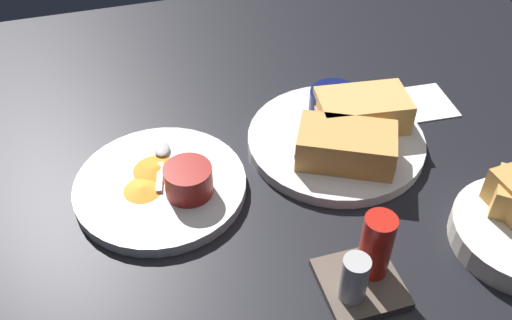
# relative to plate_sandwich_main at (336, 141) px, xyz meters

# --- Properties ---
(ground_plane) EXTENTS (1.10, 1.10, 0.03)m
(ground_plane) POSITION_rel_plate_sandwich_main_xyz_m (0.03, 0.03, -0.02)
(ground_plane) COLOR black
(plate_sandwich_main) EXTENTS (0.26, 0.26, 0.02)m
(plate_sandwich_main) POSITION_rel_plate_sandwich_main_xyz_m (0.00, 0.00, 0.00)
(plate_sandwich_main) COLOR silver
(plate_sandwich_main) RESTS_ON ground_plane
(sandwich_half_near) EXTENTS (0.15, 0.13, 0.05)m
(sandwich_half_near) POSITION_rel_plate_sandwich_main_xyz_m (0.01, 0.05, 0.03)
(sandwich_half_near) COLOR tan
(sandwich_half_near) RESTS_ON plate_sandwich_main
(sandwich_half_far) EXTENTS (0.14, 0.09, 0.05)m
(sandwich_half_far) POSITION_rel_plate_sandwich_main_xyz_m (-0.05, -0.02, 0.03)
(sandwich_half_far) COLOR tan
(sandwich_half_far) RESTS_ON plate_sandwich_main
(ramekin_dark_sauce) EXTENTS (0.07, 0.07, 0.04)m
(ramekin_dark_sauce) POSITION_rel_plate_sandwich_main_xyz_m (-0.02, -0.05, 0.03)
(ramekin_dark_sauce) COLOR #0C144C
(ramekin_dark_sauce) RESTS_ON plate_sandwich_main
(spoon_by_dark_ramekin) EXTENTS (0.06, 0.09, 0.01)m
(spoon_by_dark_ramekin) POSITION_rel_plate_sandwich_main_xyz_m (0.01, -0.00, 0.01)
(spoon_by_dark_ramekin) COLOR silver
(spoon_by_dark_ramekin) RESTS_ON plate_sandwich_main
(plate_chips_companion) EXTENTS (0.23, 0.23, 0.02)m
(plate_chips_companion) POSITION_rel_plate_sandwich_main_xyz_m (0.26, 0.02, 0.00)
(plate_chips_companion) COLOR silver
(plate_chips_companion) RESTS_ON ground_plane
(ramekin_light_gravy) EXTENTS (0.06, 0.06, 0.04)m
(ramekin_light_gravy) POSITION_rel_plate_sandwich_main_xyz_m (0.22, 0.05, 0.03)
(ramekin_light_gravy) COLOR maroon
(ramekin_light_gravy) RESTS_ON plate_chips_companion
(spoon_by_gravy_ramekin) EXTENTS (0.04, 0.10, 0.01)m
(spoon_by_gravy_ramekin) POSITION_rel_plate_sandwich_main_xyz_m (0.25, -0.03, 0.01)
(spoon_by_gravy_ramekin) COLOR silver
(spoon_by_gravy_ramekin) RESTS_ON plate_chips_companion
(plantain_chip_scatter) EXTENTS (0.10, 0.11, 0.01)m
(plantain_chip_scatter) POSITION_rel_plate_sandwich_main_xyz_m (0.26, 0.01, 0.01)
(plantain_chip_scatter) COLOR orange
(plantain_chip_scatter) RESTS_ON plate_chips_companion
(condiment_caddy) EXTENTS (0.09, 0.09, 0.10)m
(condiment_caddy) POSITION_rel_plate_sandwich_main_xyz_m (0.06, 0.23, 0.03)
(condiment_caddy) COLOR brown
(condiment_caddy) RESTS_ON ground_plane
(paper_napkin_folded) EXTENTS (0.12, 0.10, 0.00)m
(paper_napkin_folded) POSITION_rel_plate_sandwich_main_xyz_m (-0.16, -0.05, -0.01)
(paper_napkin_folded) COLOR white
(paper_napkin_folded) RESTS_ON ground_plane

